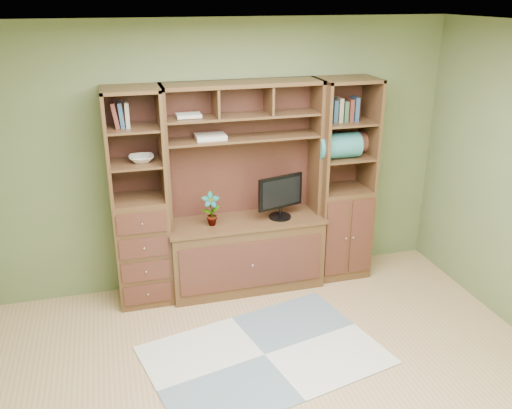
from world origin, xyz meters
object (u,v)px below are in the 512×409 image
object	(u,v)px
center_hutch	(246,192)
monitor	(280,189)
right_tower	(343,181)
left_tower	(139,200)

from	to	relation	value
center_hutch	monitor	size ratio (longest dim) A/B	3.44
center_hutch	right_tower	world-z (taller)	same
right_tower	monitor	world-z (taller)	right_tower
center_hutch	left_tower	size ratio (longest dim) A/B	1.00
right_tower	monitor	xyz separation A→B (m)	(-0.69, -0.07, 0.00)
left_tower	monitor	xyz separation A→B (m)	(1.34, -0.07, 0.00)
left_tower	right_tower	distance (m)	2.02
left_tower	right_tower	xyz separation A→B (m)	(2.02, 0.00, 0.00)
left_tower	right_tower	size ratio (longest dim) A/B	1.00
center_hutch	monitor	world-z (taller)	center_hutch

